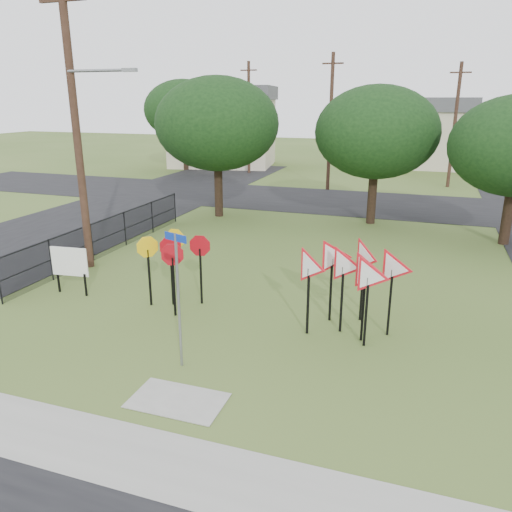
{
  "coord_description": "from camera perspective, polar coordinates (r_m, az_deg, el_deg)",
  "views": [
    {
      "loc": [
        4.54,
        -10.51,
        6.13
      ],
      "look_at": [
        -0.09,
        3.0,
        1.6
      ],
      "focal_mm": 35.0,
      "sensor_mm": 36.0,
      "label": 1
    }
  ],
  "objects": [
    {
      "name": "fence_run",
      "position": [
        21.38,
        -16.44,
        2.38
      ],
      "size": [
        0.05,
        11.55,
        1.5
      ],
      "color": "black",
      "rests_on": "ground"
    },
    {
      "name": "tree_near_mid",
      "position": [
        25.68,
        13.62,
        13.57
      ],
      "size": [
        6.0,
        6.0,
        6.8
      ],
      "color": "black",
      "rests_on": "ground"
    },
    {
      "name": "stop_sign_cluster",
      "position": [
        15.24,
        -9.42,
        0.32
      ],
      "size": [
        2.03,
        1.68,
        2.22
      ],
      "color": "black",
      "rests_on": "ground"
    },
    {
      "name": "sidewalk",
      "position": [
        9.89,
        -14.11,
        -21.23
      ],
      "size": [
        30.0,
        1.6,
        0.02
      ],
      "primitive_type": "cube",
      "color": "gray",
      "rests_on": "ground"
    },
    {
      "name": "tree_far_left",
      "position": [
        45.43,
        -8.27,
        16.21
      ],
      "size": [
        6.8,
        6.8,
        7.73
      ],
      "color": "black",
      "rests_on": "ground"
    },
    {
      "name": "far_pole_a",
      "position": [
        35.16,
        8.5,
        14.91
      ],
      "size": [
        1.4,
        0.24,
        9.0
      ],
      "color": "#422A1E",
      "rests_on": "ground"
    },
    {
      "name": "info_board",
      "position": [
        17.14,
        -20.53,
        -0.79
      ],
      "size": [
        1.27,
        0.18,
        1.59
      ],
      "color": "black",
      "rests_on": "ground"
    },
    {
      "name": "far_pole_c",
      "position": [
        43.07,
        -0.83,
        15.55
      ],
      "size": [
        1.4,
        0.24,
        9.0
      ],
      "color": "#422A1E",
      "rests_on": "ground"
    },
    {
      "name": "street_left",
      "position": [
        27.05,
        -19.44,
        3.5
      ],
      "size": [
        8.0,
        50.0,
        0.02
      ],
      "primitive_type": "cube",
      "color": "black",
      "rests_on": "ground"
    },
    {
      "name": "curb_pad",
      "position": [
        11.13,
        -8.95,
        -16.0
      ],
      "size": [
        2.0,
        1.2,
        0.02
      ],
      "primitive_type": "cube",
      "color": "gray",
      "rests_on": "ground"
    },
    {
      "name": "planting_strip",
      "position": [
        9.18,
        -18.55,
        -25.34
      ],
      "size": [
        30.0,
        0.8,
        0.02
      ],
      "primitive_type": "cube",
      "color": "#405B22",
      "rests_on": "ground"
    },
    {
      "name": "house_left",
      "position": [
        48.28,
        -3.78,
        14.61
      ],
      "size": [
        10.58,
        8.88,
        7.2
      ],
      "color": "beige",
      "rests_on": "ground"
    },
    {
      "name": "house_mid",
      "position": [
        50.6,
        18.83,
        13.31
      ],
      "size": [
        8.4,
        8.4,
        6.2
      ],
      "color": "beige",
      "rests_on": "ground"
    },
    {
      "name": "street_name_sign",
      "position": [
        11.59,
        -8.87,
        -4.22
      ],
      "size": [
        0.64,
        0.25,
        3.28
      ],
      "color": "gray",
      "rests_on": "ground"
    },
    {
      "name": "far_pole_b",
      "position": [
        38.58,
        21.75,
        13.74
      ],
      "size": [
        1.4,
        0.24,
        8.5
      ],
      "color": "#422A1E",
      "rests_on": "ground"
    },
    {
      "name": "yield_sign_cluster",
      "position": [
        13.41,
        11.05,
        -1.53
      ],
      "size": [
        3.08,
        2.1,
        2.47
      ],
      "color": "black",
      "rests_on": "ground"
    },
    {
      "name": "tree_near_left",
      "position": [
        26.71,
        -4.47,
        14.81
      ],
      "size": [
        6.4,
        6.4,
        7.27
      ],
      "color": "black",
      "rests_on": "ground"
    },
    {
      "name": "ground",
      "position": [
        12.99,
        -3.97,
        -10.61
      ],
      "size": [
        140.0,
        140.0,
        0.0
      ],
      "primitive_type": "plane",
      "color": "#405B22"
    },
    {
      "name": "street_far",
      "position": [
        31.45,
        10.34,
        6.08
      ],
      "size": [
        60.0,
        8.0,
        0.02
      ],
      "primitive_type": "cube",
      "color": "black",
      "rests_on": "ground"
    },
    {
      "name": "utility_pole_main",
      "position": [
        19.1,
        -19.75,
        13.85
      ],
      "size": [
        3.55,
        0.33,
        10.0
      ],
      "color": "#422A1E",
      "rests_on": "ground"
    }
  ]
}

